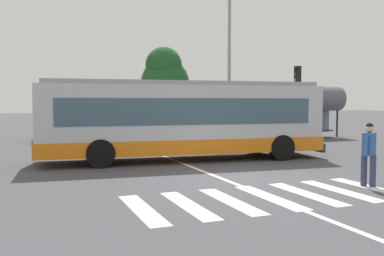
# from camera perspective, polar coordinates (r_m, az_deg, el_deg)

# --- Properties ---
(ground_plane) EXTENTS (160.00, 160.00, 0.00)m
(ground_plane) POSITION_cam_1_polar(r_m,az_deg,el_deg) (12.76, 6.34, -6.78)
(ground_plane) COLOR #47474C
(city_transit_bus) EXTENTS (11.23, 3.59, 3.06)m
(city_transit_bus) POSITION_cam_1_polar(r_m,az_deg,el_deg) (16.60, -1.20, 1.14)
(city_transit_bus) COLOR black
(city_transit_bus) RESTS_ON ground_plane
(pedestrian_crossing_street) EXTENTS (0.52, 0.42, 1.72)m
(pedestrian_crossing_street) POSITION_cam_1_polar(r_m,az_deg,el_deg) (12.35, 22.63, -2.84)
(pedestrian_crossing_street) COLOR #333856
(pedestrian_crossing_street) RESTS_ON ground_plane
(parked_car_champagne) EXTENTS (2.06, 4.59, 1.35)m
(parked_car_champagne) POSITION_cam_1_polar(r_m,az_deg,el_deg) (26.65, -18.32, 0.09)
(parked_car_champagne) COLOR black
(parked_car_champagne) RESTS_ON ground_plane
(parked_car_charcoal) EXTENTS (2.25, 4.66, 1.35)m
(parked_car_charcoal) POSITION_cam_1_polar(r_m,az_deg,el_deg) (26.75, -11.99, 0.21)
(parked_car_charcoal) COLOR black
(parked_car_charcoal) RESTS_ON ground_plane
(parked_car_white) EXTENTS (2.11, 4.61, 1.35)m
(parked_car_white) POSITION_cam_1_polar(r_m,az_deg,el_deg) (27.27, -6.96, 0.32)
(parked_car_white) COLOR black
(parked_car_white) RESTS_ON ground_plane
(traffic_light_far_corner) EXTENTS (0.33, 0.32, 4.30)m
(traffic_light_far_corner) POSITION_cam_1_polar(r_m,az_deg,el_deg) (24.96, 13.94, 4.87)
(traffic_light_far_corner) COLOR #28282B
(traffic_light_far_corner) RESTS_ON ground_plane
(bus_stop_shelter) EXTENTS (4.62, 1.54, 3.25)m
(bus_stop_shelter) POSITION_cam_1_polar(r_m,az_deg,el_deg) (27.64, 15.35, 3.69)
(bus_stop_shelter) COLOR #28282B
(bus_stop_shelter) RESTS_ON ground_plane
(twin_arm_street_lamp) EXTENTS (3.83, 0.32, 10.43)m
(twin_arm_street_lamp) POSITION_cam_1_polar(r_m,az_deg,el_deg) (26.81, 5.03, 12.02)
(twin_arm_street_lamp) COLOR #939399
(twin_arm_street_lamp) RESTS_ON ground_plane
(background_tree_right) EXTENTS (3.51, 3.51, 6.22)m
(background_tree_right) POSITION_cam_1_polar(r_m,az_deg,el_deg) (31.06, -3.68, 6.74)
(background_tree_right) COLOR brown
(background_tree_right) RESTS_ON ground_plane
(crosswalk_painted_stripes) EXTENTS (6.71, 2.79, 0.01)m
(crosswalk_painted_stripes) POSITION_cam_1_polar(r_m,az_deg,el_deg) (10.45, 10.36, -9.10)
(crosswalk_painted_stripes) COLOR silver
(crosswalk_painted_stripes) RESTS_ON ground_plane
(lane_center_line) EXTENTS (0.16, 24.00, 0.01)m
(lane_center_line) POSITION_cam_1_polar(r_m,az_deg,el_deg) (14.35, 0.92, -5.60)
(lane_center_line) COLOR silver
(lane_center_line) RESTS_ON ground_plane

